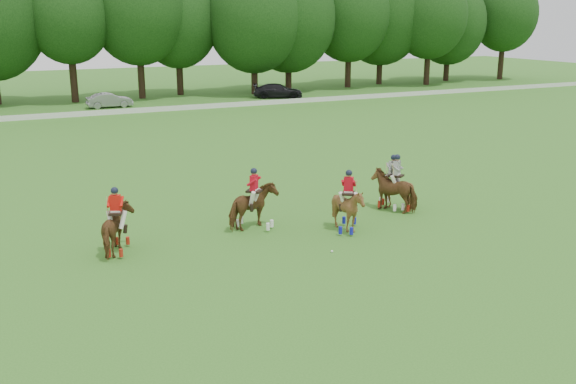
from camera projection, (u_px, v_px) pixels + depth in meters
name	position (u px, v px, depth m)	size (l,w,h in m)	color
ground	(283.00, 271.00, 21.19)	(180.00, 180.00, 0.00)	#326D1F
tree_line	(71.00, 15.00, 60.94)	(117.98, 14.32, 14.75)	black
boundary_rail	(93.00, 113.00, 54.20)	(120.00, 0.10, 0.44)	white
car_mid	(109.00, 100.00, 58.94)	(1.42, 4.08, 1.35)	gray
car_right	(278.00, 91.00, 66.02)	(2.05, 5.04, 1.46)	black
polo_red_a	(117.00, 229.00, 22.58)	(1.62, 2.22, 2.40)	#513015
polo_red_b	(254.00, 207.00, 25.15)	(2.31, 2.31, 2.46)	#513015
polo_red_c	(348.00, 209.00, 24.90)	(2.09, 2.13, 2.45)	#513015
polo_stripe_a	(396.00, 190.00, 27.62)	(1.99, 2.26, 2.46)	#513015
polo_stripe_b	(392.00, 189.00, 27.86)	(1.50, 1.66, 2.39)	#513015
polo_ball	(332.00, 251.00, 22.80)	(0.09, 0.09, 0.09)	white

